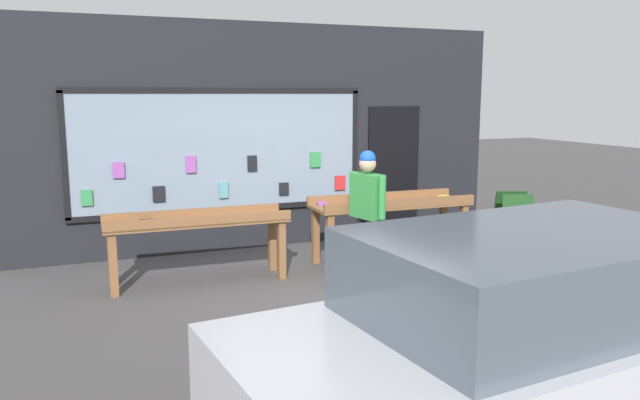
% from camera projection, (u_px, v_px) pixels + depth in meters
% --- Properties ---
extents(ground_plane, '(40.00, 40.00, 0.00)m').
position_uv_depth(ground_plane, '(324.00, 289.00, 7.42)').
color(ground_plane, '#474444').
extents(shopfront_facade, '(7.62, 0.29, 3.33)m').
position_uv_depth(shopfront_facade, '(264.00, 138.00, 9.33)').
color(shopfront_facade, black).
rests_on(shopfront_facade, ground_plane).
extents(display_table_left, '(2.22, 0.62, 0.88)m').
position_uv_depth(display_table_left, '(198.00, 227.00, 7.59)').
color(display_table_left, brown).
rests_on(display_table_left, ground_plane).
extents(display_table_right, '(2.22, 0.74, 0.92)m').
position_uv_depth(display_table_right, '(391.00, 209.00, 8.55)').
color(display_table_right, brown).
rests_on(display_table_right, ground_plane).
extents(person_browsing, '(0.32, 0.63, 1.61)m').
position_uv_depth(person_browsing, '(367.00, 205.00, 7.72)').
color(person_browsing, black).
rests_on(person_browsing, ground_plane).
extents(small_dog, '(0.28, 0.53, 0.44)m').
position_uv_depth(small_dog, '(344.00, 263.00, 7.45)').
color(small_dog, white).
rests_on(small_dog, ground_plane).
extents(sandwich_board_sign, '(0.71, 0.88, 0.86)m').
position_uv_depth(sandwich_board_sign, '(513.00, 221.00, 9.22)').
color(sandwich_board_sign, '#193F19').
rests_on(sandwich_board_sign, ground_plane).
extents(parked_car, '(4.38, 2.24, 1.41)m').
position_uv_depth(parked_car, '(533.00, 328.00, 4.19)').
color(parked_car, silver).
rests_on(parked_car, ground_plane).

